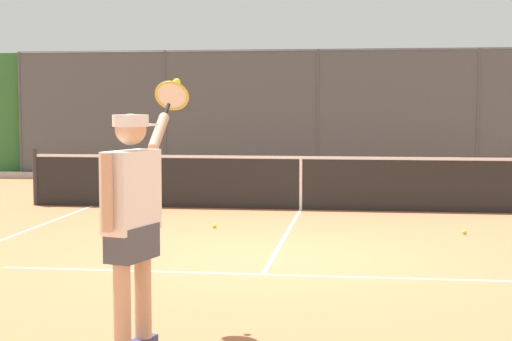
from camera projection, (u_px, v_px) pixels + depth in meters
name	position (u px, v px, depth m)	size (l,w,h in m)	color
ground_plane	(274.00, 257.00, 9.97)	(60.00, 60.00, 0.00)	#B76B42
court_line_markings	(260.00, 279.00, 8.67)	(7.81, 10.17, 0.01)	white
fence_backdrop	(319.00, 116.00, 20.36)	(18.33, 1.37, 3.23)	#474C51
tennis_net	(301.00, 182.00, 14.38)	(10.04, 0.09, 1.07)	#2D2D2D
tennis_player	(133.00, 211.00, 6.01)	(0.42, 1.48, 2.11)	navy
tennis_ball_mid_court	(214.00, 226.00, 12.28)	(0.07, 0.07, 0.07)	#CCDB33
tennis_ball_by_sideline	(464.00, 232.00, 11.68)	(0.07, 0.07, 0.07)	#C1D138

